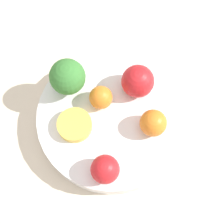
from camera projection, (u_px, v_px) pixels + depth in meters
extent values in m
plane|color=gray|center=(112.00, 126.00, 0.58)|extent=(6.00, 6.00, 0.00)
cube|color=beige|center=(112.00, 124.00, 0.57)|extent=(1.20, 1.20, 0.02)
cylinder|color=white|center=(112.00, 118.00, 0.54)|extent=(0.25, 0.25, 0.04)
cylinder|color=#8CB76B|center=(70.00, 85.00, 0.53)|extent=(0.02, 0.02, 0.02)
sphere|color=#387A33|center=(67.00, 77.00, 0.50)|extent=(0.06, 0.06, 0.06)
sphere|color=red|center=(138.00, 81.00, 0.52)|extent=(0.06, 0.06, 0.06)
sphere|color=red|center=(105.00, 169.00, 0.47)|extent=(0.04, 0.04, 0.04)
sphere|color=orange|center=(153.00, 123.00, 0.49)|extent=(0.04, 0.04, 0.04)
sphere|color=orange|center=(101.00, 97.00, 0.51)|extent=(0.04, 0.04, 0.04)
cylinder|color=#F4CC4C|center=(76.00, 127.00, 0.51)|extent=(0.06, 0.06, 0.02)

